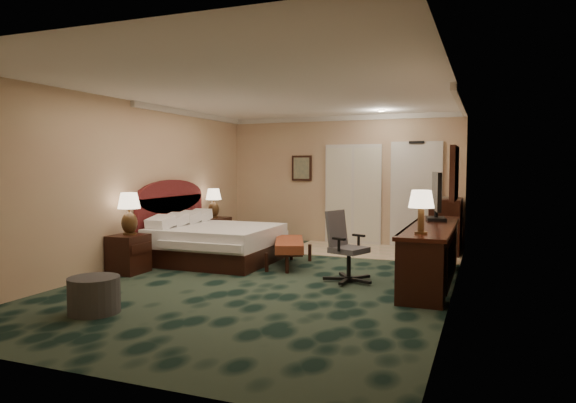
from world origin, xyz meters
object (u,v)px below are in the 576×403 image
at_px(nightstand_near, 128,254).
at_px(minibar, 446,226).
at_px(tv, 436,196).
at_px(lamp_far, 214,203).
at_px(desk_chair, 349,247).
at_px(bed_bench, 289,253).
at_px(lamp_near, 129,214).
at_px(nightstand_far, 215,232).
at_px(desk, 431,254).
at_px(bed, 217,244).
at_px(ottoman, 94,295).

bearing_deg(nightstand_near, minibar, 39.52).
bearing_deg(nightstand_near, tv, 20.61).
height_order(lamp_far, desk_chair, lamp_far).
bearing_deg(tv, bed_bench, 176.13).
bearing_deg(lamp_near, lamp_far, 90.11).
relative_size(nightstand_near, lamp_near, 0.91).
bearing_deg(nightstand_far, desk_chair, -31.83).
distance_m(desk, tv, 1.02).
distance_m(tv, desk_chair, 1.65).
xyz_separation_m(bed_bench, tv, (2.30, 0.26, 0.97)).
relative_size(nightstand_near, bed_bench, 0.46).
bearing_deg(minibar, nightstand_near, -140.48).
relative_size(bed, tv, 2.05).
xyz_separation_m(nightstand_far, desk, (4.41, -1.70, 0.11)).
relative_size(nightstand_far, lamp_far, 1.03).
bearing_deg(nightstand_far, desk, -21.03).
distance_m(bed, tv, 3.73).
bearing_deg(bed, minibar, 32.80).
distance_m(ottoman, tv, 5.01).
xyz_separation_m(bed, ottoman, (0.23, -3.23, -0.10)).
height_order(lamp_near, bed_bench, lamp_near).
distance_m(bed, ottoman, 3.24).
bearing_deg(lamp_far, desk_chair, -31.27).
bearing_deg(minibar, bed_bench, -135.68).
distance_m(nightstand_far, minibar, 4.52).
bearing_deg(lamp_far, minibar, 12.68).
distance_m(nightstand_far, ottoman, 4.71).
distance_m(ottoman, desk, 4.45).
height_order(nightstand_far, lamp_far, lamp_far).
distance_m(lamp_far, minibar, 4.55).
distance_m(bed, bed_bench, 1.31).
bearing_deg(bed_bench, desk_chair, -53.72).
bearing_deg(lamp_near, desk_chair, 10.23).
relative_size(nightstand_near, tv, 0.62).
bearing_deg(desk_chair, minibar, 91.05).
bearing_deg(tv, desk_chair, -147.12).
xyz_separation_m(ottoman, desk_chair, (2.28, 2.54, 0.30)).
xyz_separation_m(bed, lamp_near, (-0.81, -1.29, 0.61)).
distance_m(lamp_far, ottoman, 4.73).
distance_m(nightstand_far, bed_bench, 2.48).
relative_size(bed, nightstand_far, 3.21).
distance_m(lamp_near, lamp_far, 2.62).
relative_size(lamp_far, minibar, 0.57).
xyz_separation_m(nightstand_far, desk_chair, (3.32, -2.06, 0.20)).
height_order(bed, desk_chair, desk_chair).
height_order(desk, minibar, minibar).
bearing_deg(desk_chair, tv, 64.30).
bearing_deg(nightstand_near, desk_chair, 10.79).
relative_size(nightstand_far, desk, 0.21).
bearing_deg(minibar, nightstand_far, -167.80).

